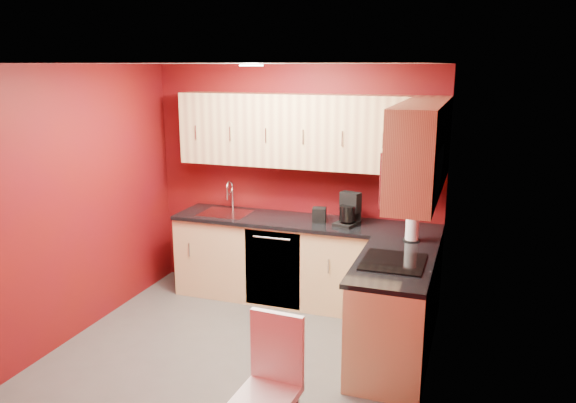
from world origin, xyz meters
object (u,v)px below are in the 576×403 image
Objects in this scene: paper_towel at (412,226)px; sink at (226,210)px; napkin_holder at (319,215)px; microwave at (412,174)px; coffee_maker at (347,210)px; dining_chair at (267,389)px.

sink is at bearing 170.21° from paper_towel.
paper_towel is at bearing -18.82° from napkin_holder.
microwave is 1.33m from coffee_maker.
coffee_maker is at bearing -7.41° from napkin_holder.
coffee_maker is at bearing 127.65° from microwave.
microwave reaches higher than napkin_holder.
coffee_maker is at bearing 156.58° from paper_towel.
microwave reaches higher than sink.
paper_towel is at bearing 75.86° from dining_chair.
microwave is at bearing -25.60° from sink.
sink reaches higher than dining_chair.
microwave is at bearing -34.75° from coffee_maker.
paper_towel is at bearing -5.81° from coffee_maker.
microwave is 2.29× the size of coffee_maker.
paper_towel is 2.23m from dining_chair.
microwave is 2.73× the size of paper_towel.
coffee_maker is 1.19× the size of paper_towel.
sink is (-2.09, 1.00, -0.72)m from microwave.
dining_chair is (-0.65, -2.05, -0.59)m from paper_towel.
microwave is 0.89m from paper_towel.
microwave is at bearing 67.00° from dining_chair.
coffee_maker is at bearing -2.41° from sink.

